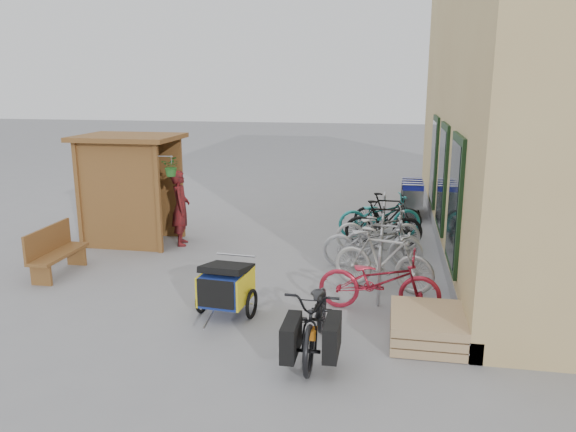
% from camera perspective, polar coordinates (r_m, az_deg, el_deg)
% --- Properties ---
extents(ground, '(80.00, 80.00, 0.00)m').
position_cam_1_polar(ground, '(9.82, -4.50, -7.59)').
color(ground, gray).
extents(kiosk, '(2.49, 1.65, 2.40)m').
position_cam_1_polar(kiosk, '(12.81, -16.08, 4.12)').
color(kiosk, brown).
rests_on(kiosk, ground).
extents(bike_rack, '(0.05, 5.35, 0.86)m').
position_cam_1_polar(bike_rack, '(11.63, 9.57, -1.67)').
color(bike_rack, '#A5A8AD').
rests_on(bike_rack, ground).
extents(pallet_stack, '(1.00, 1.20, 0.40)m').
position_cam_1_polar(pallet_stack, '(8.17, 13.95, -10.89)').
color(pallet_stack, tan).
rests_on(pallet_stack, ground).
extents(bench, '(0.45, 1.45, 0.92)m').
position_cam_1_polar(bench, '(11.31, -22.61, -3.25)').
color(bench, brown).
rests_on(bench, ground).
extents(shopping_carts, '(0.55, 1.87, 0.99)m').
position_cam_1_polar(shopping_carts, '(15.53, 12.45, 2.26)').
color(shopping_carts, silver).
rests_on(shopping_carts, ground).
extents(child_trailer, '(0.91, 1.50, 0.87)m').
position_cam_1_polar(child_trailer, '(8.73, -6.30, -6.97)').
color(child_trailer, navy).
rests_on(child_trailer, ground).
extents(cargo_bike, '(0.68, 1.93, 1.01)m').
position_cam_1_polar(cargo_bike, '(7.50, 2.92, -10.31)').
color(cargo_bike, black).
rests_on(cargo_bike, ground).
extents(person_kiosk, '(0.56, 0.69, 1.66)m').
position_cam_1_polar(person_kiosk, '(12.50, -10.85, 0.81)').
color(person_kiosk, maroon).
rests_on(person_kiosk, ground).
extents(bike_0, '(1.94, 0.79, 1.00)m').
position_cam_1_polar(bike_0, '(8.91, 9.25, -6.54)').
color(bike_0, maroon).
rests_on(bike_0, ground).
extents(bike_1, '(1.87, 1.01, 1.08)m').
position_cam_1_polar(bike_1, '(9.83, 9.67, -4.37)').
color(bike_1, '#B8B7B4').
rests_on(bike_1, ground).
extents(bike_2, '(1.94, 0.74, 1.01)m').
position_cam_1_polar(bike_2, '(10.93, 8.58, -2.70)').
color(bike_2, '#A5A5AA').
rests_on(bike_2, ground).
extents(bike_3, '(1.56, 0.56, 0.92)m').
position_cam_1_polar(bike_3, '(11.36, 9.58, -2.35)').
color(bike_3, '#A5A5AA').
rests_on(bike_3, ground).
extents(bike_4, '(1.86, 0.87, 0.94)m').
position_cam_1_polar(bike_4, '(12.08, 9.15, -1.31)').
color(bike_4, '#B8B7B4').
rests_on(bike_4, ground).
extents(bike_5, '(1.71, 0.54, 1.01)m').
position_cam_1_polar(bike_5, '(12.43, 9.69, -0.74)').
color(bike_5, black).
rests_on(bike_5, ground).
extents(bike_6, '(2.02, 1.12, 1.01)m').
position_cam_1_polar(bike_6, '(13.12, 9.30, 0.02)').
color(bike_6, teal).
rests_on(bike_6, ground).
extents(bike_7, '(1.61, 0.47, 0.97)m').
position_cam_1_polar(bike_7, '(13.52, 10.09, 0.30)').
color(bike_7, black).
rests_on(bike_7, ground).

